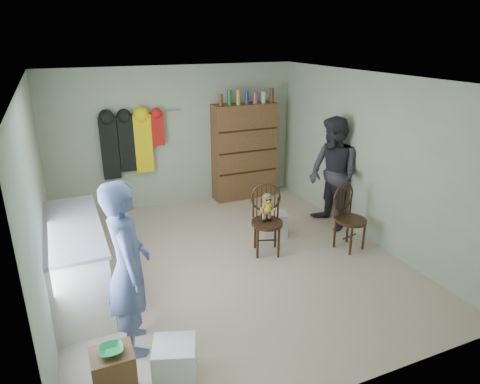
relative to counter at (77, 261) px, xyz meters
name	(u,v)px	position (x,y,z in m)	size (l,w,h in m)	color
ground_plane	(229,263)	(1.95, 0.00, -0.47)	(5.00, 5.00, 0.00)	beige
room_walls	(214,144)	(1.95, 0.53, 1.11)	(5.00, 5.00, 5.00)	#A9B699
counter	(77,261)	(0.00, 0.00, 0.00)	(0.64, 1.86, 0.94)	silver
stool	(114,376)	(0.16, -1.80, -0.22)	(0.35, 0.30, 0.51)	brown
bowl	(111,350)	(0.16, -1.80, 0.06)	(0.21, 0.21, 0.05)	green
plastic_tub	(175,361)	(0.70, -1.75, -0.29)	(0.39, 0.37, 0.37)	white
chair_front	(267,214)	(2.57, 0.11, 0.11)	(0.57, 0.57, 1.01)	#3C2415
chair_far	(348,215)	(3.72, -0.25, 0.05)	(0.52, 0.52, 0.98)	#3C2415
striped_bag	(275,224)	(2.93, 0.50, -0.28)	(0.37, 0.29, 0.39)	#E57E72
person_left	(128,268)	(0.45, -1.15, 0.42)	(0.65, 0.43, 1.78)	#526396
person_right	(333,174)	(3.93, 0.46, 0.43)	(0.88, 0.69, 1.81)	#2D2B33
dresser	(244,151)	(3.20, 2.30, 0.44)	(1.20, 0.39, 2.07)	brown
coat_rack	(131,143)	(1.12, 2.38, 0.78)	(1.42, 0.12, 1.09)	#99999E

